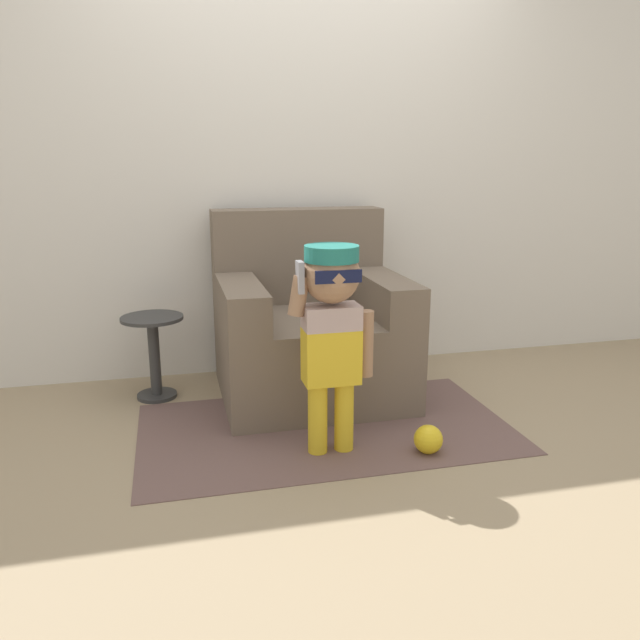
# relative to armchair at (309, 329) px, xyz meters

# --- Properties ---
(ground_plane) EXTENTS (10.00, 10.00, 0.00)m
(ground_plane) POSITION_rel_armchair_xyz_m (0.06, -0.32, -0.36)
(ground_plane) COLOR #998466
(wall_back) EXTENTS (10.00, 0.05, 2.60)m
(wall_back) POSITION_rel_armchair_xyz_m (0.06, 0.48, 0.94)
(wall_back) COLOR silver
(wall_back) RESTS_ON ground_plane
(armchair) EXTENTS (0.97, 0.91, 0.99)m
(armchair) POSITION_rel_armchair_xyz_m (0.00, 0.00, 0.00)
(armchair) COLOR #6B5B4C
(armchair) RESTS_ON ground_plane
(person_child) EXTENTS (0.38, 0.28, 0.92)m
(person_child) POSITION_rel_armchair_xyz_m (-0.07, -0.75, 0.26)
(person_child) COLOR gold
(person_child) RESTS_ON ground_plane
(side_table) EXTENTS (0.33, 0.33, 0.45)m
(side_table) POSITION_rel_armchair_xyz_m (-0.83, 0.10, -0.08)
(side_table) COLOR #333333
(side_table) RESTS_ON ground_plane
(rug) EXTENTS (1.76, 1.01, 0.01)m
(rug) POSITION_rel_armchair_xyz_m (-0.04, -0.52, -0.35)
(rug) COLOR brown
(rug) RESTS_ON ground_plane
(toy_ball) EXTENTS (0.13, 0.13, 0.13)m
(toy_ball) POSITION_rel_armchair_xyz_m (0.34, -0.87, -0.29)
(toy_ball) COLOR yellow
(toy_ball) RESTS_ON ground_plane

